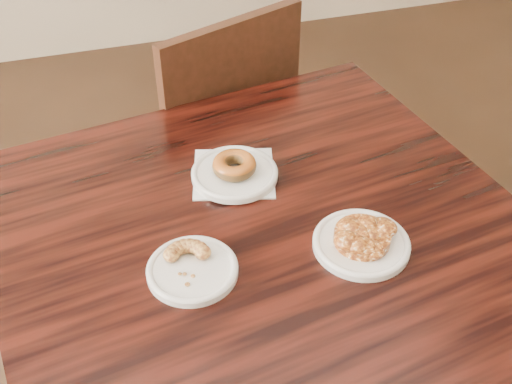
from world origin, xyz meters
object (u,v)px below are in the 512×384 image
object	(u,v)px
glazed_donut	(234,165)
cruller_fragment	(192,263)
chair_far	(199,146)
cafe_table	(266,361)
apple_fritter	(363,235)

from	to	relation	value
glazed_donut	cruller_fragment	world-z (taller)	glazed_donut
glazed_donut	cruller_fragment	size ratio (longest dim) A/B	0.92
chair_far	cruller_fragment	distance (m)	0.83
cafe_table	cruller_fragment	bearing A→B (deg)	-170.90
chair_far	glazed_donut	distance (m)	0.63
cafe_table	cruller_fragment	xyz separation A→B (m)	(-0.15, -0.05, 0.40)
chair_far	glazed_donut	world-z (taller)	chair_far
chair_far	cruller_fragment	bearing A→B (deg)	56.50
glazed_donut	cruller_fragment	distance (m)	0.26
apple_fritter	chair_far	bearing A→B (deg)	99.62
cruller_fragment	apple_fritter	bearing A→B (deg)	-4.56
chair_far	glazed_donut	size ratio (longest dim) A/B	10.44
chair_far	cruller_fragment	world-z (taller)	chair_far
chair_far	cruller_fragment	size ratio (longest dim) A/B	9.59
cruller_fragment	cafe_table	bearing A→B (deg)	18.07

